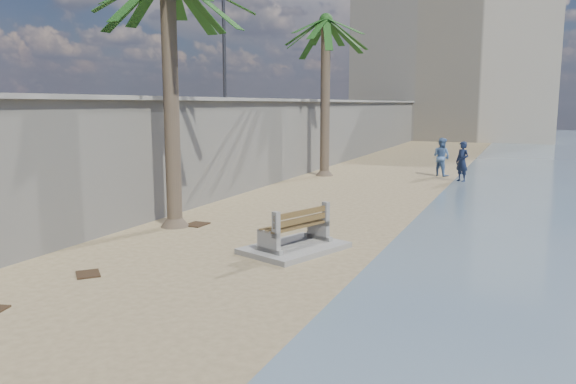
% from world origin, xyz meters
% --- Properties ---
extents(ground_plane, '(140.00, 140.00, 0.00)m').
position_xyz_m(ground_plane, '(0.00, 0.00, 0.00)').
color(ground_plane, '#97815C').
extents(seawall, '(0.45, 70.00, 3.50)m').
position_xyz_m(seawall, '(-5.20, 20.00, 1.75)').
color(seawall, gray).
rests_on(seawall, ground_plane).
extents(wall_cap, '(0.80, 70.00, 0.12)m').
position_xyz_m(wall_cap, '(-5.20, 20.00, 3.55)').
color(wall_cap, gray).
rests_on(wall_cap, seawall).
extents(end_building, '(18.00, 12.00, 14.00)m').
position_xyz_m(end_building, '(-2.00, 52.00, 7.00)').
color(end_building, '#B7AA93').
rests_on(end_building, ground_plane).
extents(bench_far, '(2.29, 2.73, 0.97)m').
position_xyz_m(bench_far, '(0.11, 5.98, 0.43)').
color(bench_far, gray).
rests_on(bench_far, ground_plane).
extents(palm_back, '(5.00, 5.00, 8.08)m').
position_xyz_m(palm_back, '(-3.90, 19.31, 7.07)').
color(palm_back, brown).
rests_on(palm_back, ground_plane).
extents(streetlight, '(0.28, 0.28, 5.12)m').
position_xyz_m(streetlight, '(-5.10, 12.00, 6.64)').
color(streetlight, '#2D2D33').
rests_on(streetlight, wall_cap).
extents(person_a, '(0.88, 0.84, 2.03)m').
position_xyz_m(person_a, '(2.34, 19.73, 1.02)').
color(person_a, '#141E39').
rests_on(person_a, ground_plane).
extents(person_b, '(1.21, 1.12, 2.00)m').
position_xyz_m(person_b, '(1.22, 21.36, 1.00)').
color(person_b, '#4F71A5').
rests_on(person_b, ground_plane).
extents(debris_c, '(0.53, 0.66, 0.03)m').
position_xyz_m(debris_c, '(-3.52, 7.48, 0.01)').
color(debris_c, '#382616').
rests_on(debris_c, ground_plane).
extents(debris_d, '(0.71, 0.70, 0.03)m').
position_xyz_m(debris_d, '(-2.98, 2.62, 0.01)').
color(debris_d, '#382616').
rests_on(debris_d, ground_plane).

